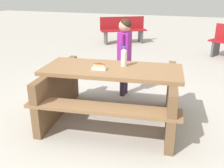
# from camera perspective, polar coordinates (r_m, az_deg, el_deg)

# --- Properties ---
(ground_plane) EXTENTS (30.00, 30.00, 0.00)m
(ground_plane) POSITION_cam_1_polar(r_m,az_deg,el_deg) (3.63, -0.00, -7.80)
(ground_plane) COLOR #B7B2A8
(ground_plane) RESTS_ON ground
(picnic_table) EXTENTS (1.98, 1.64, 0.75)m
(picnic_table) POSITION_cam_1_polar(r_m,az_deg,el_deg) (3.44, -0.00, -1.25)
(picnic_table) COLOR olive
(picnic_table) RESTS_ON ground
(soda_bottle) EXTENTS (0.08, 0.08, 0.26)m
(soda_bottle) POSITION_cam_1_polar(r_m,az_deg,el_deg) (3.39, 2.65, 6.01)
(soda_bottle) COLOR silver
(soda_bottle) RESTS_ON picnic_table
(hotdog_tray) EXTENTS (0.20, 0.14, 0.08)m
(hotdog_tray) POSITION_cam_1_polar(r_m,az_deg,el_deg) (3.27, -2.83, 3.80)
(hotdog_tray) COLOR white
(hotdog_tray) RESTS_ON picnic_table
(child_in_coat) EXTENTS (0.20, 0.32, 1.28)m
(child_in_coat) POSITION_cam_1_polar(r_m,az_deg,el_deg) (4.20, 2.81, 8.11)
(child_in_coat) COLOR #3F334C
(child_in_coat) RESTS_ON ground
(park_bench_mid) EXTENTS (1.48, 1.15, 0.85)m
(park_bench_mid) POSITION_cam_1_polar(r_m,az_deg,el_deg) (8.70, 2.45, 12.05)
(park_bench_mid) COLOR maroon
(park_bench_mid) RESTS_ON ground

